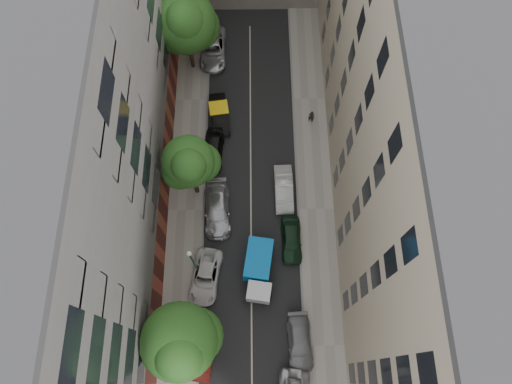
{
  "coord_description": "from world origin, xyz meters",
  "views": [
    {
      "loc": [
        0.3,
        -13.25,
        36.36
      ],
      "look_at": [
        0.42,
        -0.82,
        6.0
      ],
      "focal_mm": 32.0,
      "sensor_mm": 36.0,
      "label": 1
    }
  ],
  "objects_px": {
    "tree_far": "(186,24)",
    "car_left_3": "(217,209)",
    "tree_mid": "(190,164)",
    "car_right_1": "(300,342)",
    "tarp_truck": "(259,269)",
    "car_right_2": "(291,240)",
    "car_right_3": "(284,189)",
    "lamp_post": "(193,261)",
    "car_left_4": "(213,150)",
    "car_left_2": "(206,277)",
    "car_left_1": "(204,352)",
    "car_left_6": "(213,49)",
    "car_left_5": "(220,114)",
    "pedestrian": "(311,117)",
    "tree_near": "(181,343)"
  },
  "relations": [
    {
      "from": "tree_far",
      "to": "car_left_3",
      "type": "bearing_deg",
      "value": -80.08
    },
    {
      "from": "tree_mid",
      "to": "tree_far",
      "type": "xyz_separation_m",
      "value": [
        -0.91,
        13.11,
        0.2
      ]
    },
    {
      "from": "car_right_1",
      "to": "tree_far",
      "type": "relative_size",
      "value": 0.5
    },
    {
      "from": "tarp_truck",
      "to": "car_right_2",
      "type": "xyz_separation_m",
      "value": [
        2.68,
        2.55,
        -0.54
      ]
    },
    {
      "from": "car_right_3",
      "to": "lamp_post",
      "type": "distance_m",
      "value": 10.36
    },
    {
      "from": "car_right_1",
      "to": "car_left_4",
      "type": "bearing_deg",
      "value": 110.35
    },
    {
      "from": "car_left_2",
      "to": "car_right_3",
      "type": "bearing_deg",
      "value": 57.98
    },
    {
      "from": "car_left_1",
      "to": "car_right_3",
      "type": "xyz_separation_m",
      "value": [
        6.34,
        13.0,
        0.03
      ]
    },
    {
      "from": "car_left_3",
      "to": "tree_mid",
      "type": "distance_m",
      "value": 5.53
    },
    {
      "from": "tarp_truck",
      "to": "car_right_3",
      "type": "distance_m",
      "value": 7.36
    },
    {
      "from": "car_left_2",
      "to": "car_left_4",
      "type": "xyz_separation_m",
      "value": [
        0.3,
        11.2,
        0.09
      ]
    },
    {
      "from": "car_left_3",
      "to": "lamp_post",
      "type": "relative_size",
      "value": 0.85
    },
    {
      "from": "car_left_1",
      "to": "car_left_4",
      "type": "height_order",
      "value": "car_left_4"
    },
    {
      "from": "car_left_4",
      "to": "car_left_6",
      "type": "relative_size",
      "value": 0.79
    },
    {
      "from": "car_left_6",
      "to": "car_right_3",
      "type": "xyz_separation_m",
      "value": [
        6.4,
        -14.81,
        -0.03
      ]
    },
    {
      "from": "car_left_5",
      "to": "tree_mid",
      "type": "distance_m",
      "value": 9.07
    },
    {
      "from": "tree_mid",
      "to": "pedestrian",
      "type": "height_order",
      "value": "tree_mid"
    },
    {
      "from": "car_left_3",
      "to": "lamp_post",
      "type": "distance_m",
      "value": 6.19
    },
    {
      "from": "car_left_4",
      "to": "car_left_1",
      "type": "bearing_deg",
      "value": -86.37
    },
    {
      "from": "car_left_3",
      "to": "car_left_5",
      "type": "distance_m",
      "value": 9.2
    },
    {
      "from": "car_left_4",
      "to": "tree_mid",
      "type": "relative_size",
      "value": 0.53
    },
    {
      "from": "car_right_2",
      "to": "tree_far",
      "type": "height_order",
      "value": "tree_far"
    },
    {
      "from": "car_left_6",
      "to": "car_right_2",
      "type": "height_order",
      "value": "car_left_6"
    },
    {
      "from": "car_left_6",
      "to": "tree_mid",
      "type": "distance_m",
      "value": 15.62
    },
    {
      "from": "tarp_truck",
      "to": "car_left_1",
      "type": "relative_size",
      "value": 1.22
    },
    {
      "from": "car_left_5",
      "to": "tree_far",
      "type": "bearing_deg",
      "value": 106.53
    },
    {
      "from": "car_left_3",
      "to": "car_right_1",
      "type": "relative_size",
      "value": 1.18
    },
    {
      "from": "car_left_2",
      "to": "lamp_post",
      "type": "bearing_deg",
      "value": 150.85
    },
    {
      "from": "car_left_5",
      "to": "car_right_3",
      "type": "relative_size",
      "value": 1.0
    },
    {
      "from": "car_right_1",
      "to": "car_right_3",
      "type": "height_order",
      "value": "car_right_3"
    },
    {
      "from": "tree_near",
      "to": "tarp_truck",
      "type": "bearing_deg",
      "value": 48.28
    },
    {
      "from": "lamp_post",
      "to": "car_left_6",
      "type": "bearing_deg",
      "value": 88.42
    },
    {
      "from": "car_left_2",
      "to": "tree_near",
      "type": "distance_m",
      "value": 7.31
    },
    {
      "from": "tarp_truck",
      "to": "pedestrian",
      "type": "relative_size",
      "value": 3.3
    },
    {
      "from": "car_left_2",
      "to": "pedestrian",
      "type": "bearing_deg",
      "value": 66.49
    },
    {
      "from": "car_right_3",
      "to": "car_left_1",
      "type": "bearing_deg",
      "value": -117.47
    },
    {
      "from": "car_left_4",
      "to": "car_right_1",
      "type": "relative_size",
      "value": 0.97
    },
    {
      "from": "tree_far",
      "to": "lamp_post",
      "type": "xyz_separation_m",
      "value": [
        1.21,
        -20.06,
        -1.98
      ]
    },
    {
      "from": "car_left_1",
      "to": "car_left_6",
      "type": "bearing_deg",
      "value": 97.25
    },
    {
      "from": "car_left_1",
      "to": "car_right_3",
      "type": "distance_m",
      "value": 14.46
    },
    {
      "from": "car_left_1",
      "to": "tree_near",
      "type": "height_order",
      "value": "tree_near"
    },
    {
      "from": "pedestrian",
      "to": "car_left_5",
      "type": "bearing_deg",
      "value": 15.91
    },
    {
      "from": "lamp_post",
      "to": "car_left_4",
      "type": "bearing_deg",
      "value": 85.21
    },
    {
      "from": "car_left_1",
      "to": "pedestrian",
      "type": "relative_size",
      "value": 2.71
    },
    {
      "from": "car_left_2",
      "to": "lamp_post",
      "type": "relative_size",
      "value": 0.76
    },
    {
      "from": "car_left_2",
      "to": "car_right_1",
      "type": "bearing_deg",
      "value": -25.94
    },
    {
      "from": "car_right_1",
      "to": "tree_near",
      "type": "xyz_separation_m",
      "value": [
        -8.1,
        -0.31,
        4.94
      ]
    },
    {
      "from": "car_left_1",
      "to": "lamp_post",
      "type": "height_order",
      "value": "lamp_post"
    },
    {
      "from": "car_left_3",
      "to": "pedestrian",
      "type": "distance_m",
      "value": 12.08
    },
    {
      "from": "car_right_2",
      "to": "tree_far",
      "type": "distance_m",
      "value": 20.28
    }
  ]
}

